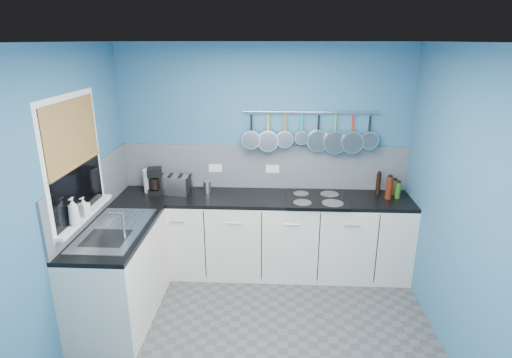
# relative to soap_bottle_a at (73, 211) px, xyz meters

# --- Properties ---
(floor) EXTENTS (3.20, 3.00, 0.02)m
(floor) POSITION_rel_soap_bottle_a_xyz_m (1.53, -0.08, -1.18)
(floor) COLOR #47474C
(floor) RESTS_ON ground
(ceiling) EXTENTS (3.20, 3.00, 0.02)m
(ceiling) POSITION_rel_soap_bottle_a_xyz_m (1.53, -0.08, 1.34)
(ceiling) COLOR white
(ceiling) RESTS_ON ground
(wall_back) EXTENTS (3.20, 0.02, 2.50)m
(wall_back) POSITION_rel_soap_bottle_a_xyz_m (1.53, 1.43, 0.08)
(wall_back) COLOR #31658B
(wall_back) RESTS_ON ground
(wall_front) EXTENTS (3.20, 0.02, 2.50)m
(wall_front) POSITION_rel_soap_bottle_a_xyz_m (1.53, -1.59, 0.08)
(wall_front) COLOR #31658B
(wall_front) RESTS_ON ground
(wall_left) EXTENTS (0.02, 3.00, 2.50)m
(wall_left) POSITION_rel_soap_bottle_a_xyz_m (-0.08, -0.08, 0.08)
(wall_left) COLOR #31658B
(wall_left) RESTS_ON ground
(wall_right) EXTENTS (0.02, 3.00, 2.50)m
(wall_right) POSITION_rel_soap_bottle_a_xyz_m (3.14, -0.08, 0.08)
(wall_right) COLOR #31658B
(wall_right) RESTS_ON ground
(backsplash_back) EXTENTS (3.20, 0.02, 0.50)m
(backsplash_back) POSITION_rel_soap_bottle_a_xyz_m (1.53, 1.41, -0.02)
(backsplash_back) COLOR gray
(backsplash_back) RESTS_ON wall_back
(backsplash_left) EXTENTS (0.02, 1.80, 0.50)m
(backsplash_left) POSITION_rel_soap_bottle_a_xyz_m (-0.06, 0.52, -0.02)
(backsplash_left) COLOR gray
(backsplash_left) RESTS_ON wall_left
(cabinet_run_back) EXTENTS (3.20, 0.60, 0.86)m
(cabinet_run_back) POSITION_rel_soap_bottle_a_xyz_m (1.53, 1.12, -0.74)
(cabinet_run_back) COLOR silver
(cabinet_run_back) RESTS_ON ground
(worktop_back) EXTENTS (3.20, 0.60, 0.04)m
(worktop_back) POSITION_rel_soap_bottle_a_xyz_m (1.53, 1.12, -0.29)
(worktop_back) COLOR black
(worktop_back) RESTS_ON cabinet_run_back
(cabinet_run_left) EXTENTS (0.60, 1.20, 0.86)m
(cabinet_run_left) POSITION_rel_soap_bottle_a_xyz_m (0.23, 0.22, -0.74)
(cabinet_run_left) COLOR silver
(cabinet_run_left) RESTS_ON ground
(worktop_left) EXTENTS (0.60, 1.20, 0.04)m
(worktop_left) POSITION_rel_soap_bottle_a_xyz_m (0.23, 0.22, -0.29)
(worktop_left) COLOR black
(worktop_left) RESTS_ON cabinet_run_left
(window_frame) EXTENTS (0.01, 1.00, 1.10)m
(window_frame) POSITION_rel_soap_bottle_a_xyz_m (-0.05, 0.22, 0.38)
(window_frame) COLOR white
(window_frame) RESTS_ON wall_left
(window_glass) EXTENTS (0.01, 0.90, 1.00)m
(window_glass) POSITION_rel_soap_bottle_a_xyz_m (-0.04, 0.22, 0.38)
(window_glass) COLOR black
(window_glass) RESTS_ON wall_left
(bamboo_blind) EXTENTS (0.01, 0.90, 0.55)m
(bamboo_blind) POSITION_rel_soap_bottle_a_xyz_m (-0.03, 0.22, 0.61)
(bamboo_blind) COLOR #9A7144
(bamboo_blind) RESTS_ON wall_left
(window_sill) EXTENTS (0.10, 0.98, 0.03)m
(window_sill) POSITION_rel_soap_bottle_a_xyz_m (-0.02, 0.22, -0.13)
(window_sill) COLOR white
(window_sill) RESTS_ON wall_left
(sink_unit) EXTENTS (0.50, 0.95, 0.01)m
(sink_unit) POSITION_rel_soap_bottle_a_xyz_m (0.23, 0.22, -0.27)
(sink_unit) COLOR silver
(sink_unit) RESTS_ON worktop_left
(mixer_tap) EXTENTS (0.12, 0.08, 0.26)m
(mixer_tap) POSITION_rel_soap_bottle_a_xyz_m (0.39, 0.04, -0.14)
(mixer_tap) COLOR silver
(mixer_tap) RESTS_ON worktop_left
(socket_left) EXTENTS (0.15, 0.01, 0.09)m
(socket_left) POSITION_rel_soap_bottle_a_xyz_m (0.98, 1.40, -0.04)
(socket_left) COLOR white
(socket_left) RESTS_ON backsplash_back
(socket_right) EXTENTS (0.15, 0.01, 0.09)m
(socket_right) POSITION_rel_soap_bottle_a_xyz_m (1.63, 1.40, -0.04)
(socket_right) COLOR white
(socket_right) RESTS_ON backsplash_back
(pot_rail) EXTENTS (1.45, 0.02, 0.02)m
(pot_rail) POSITION_rel_soap_bottle_a_xyz_m (2.03, 1.37, 0.61)
(pot_rail) COLOR silver
(pot_rail) RESTS_ON wall_back
(soap_bottle_a) EXTENTS (0.10, 0.10, 0.24)m
(soap_bottle_a) POSITION_rel_soap_bottle_a_xyz_m (0.00, 0.00, 0.00)
(soap_bottle_a) COLOR white
(soap_bottle_a) RESTS_ON window_sill
(soap_bottle_b) EXTENTS (0.10, 0.10, 0.17)m
(soap_bottle_b) POSITION_rel_soap_bottle_a_xyz_m (0.00, 0.18, -0.03)
(soap_bottle_b) COLOR white
(soap_bottle_b) RESTS_ON window_sill
(paper_towel) EXTENTS (0.15, 0.15, 0.26)m
(paper_towel) POSITION_rel_soap_bottle_a_xyz_m (0.27, 1.20, -0.14)
(paper_towel) COLOR white
(paper_towel) RESTS_ON worktop_back
(coffee_maker) EXTENTS (0.20, 0.21, 0.29)m
(coffee_maker) POSITION_rel_soap_bottle_a_xyz_m (0.34, 1.16, -0.13)
(coffee_maker) COLOR black
(coffee_maker) RESTS_ON worktop_back
(toaster) EXTENTS (0.34, 0.24, 0.20)m
(toaster) POSITION_rel_soap_bottle_a_xyz_m (0.57, 1.18, -0.17)
(toaster) COLOR silver
(toaster) RESTS_ON worktop_back
(canister) EXTENTS (0.10, 0.10, 0.13)m
(canister) POSITION_rel_soap_bottle_a_xyz_m (0.91, 1.25, -0.21)
(canister) COLOR silver
(canister) RESTS_ON worktop_back
(hob) EXTENTS (0.65, 0.57, 0.01)m
(hob) POSITION_rel_soap_bottle_a_xyz_m (2.10, 1.07, -0.26)
(hob) COLOR black
(hob) RESTS_ON worktop_back
(pan_0) EXTENTS (0.21, 0.11, 0.40)m
(pan_0) POSITION_rel_soap_bottle_a_xyz_m (1.40, 1.36, 0.41)
(pan_0) COLOR silver
(pan_0) RESTS_ON pot_rail
(pan_1) EXTENTS (0.24, 0.10, 0.43)m
(pan_1) POSITION_rel_soap_bottle_a_xyz_m (1.58, 1.36, 0.40)
(pan_1) COLOR silver
(pan_1) RESTS_ON pot_rail
(pan_2) EXTENTS (0.19, 0.09, 0.38)m
(pan_2) POSITION_rel_soap_bottle_a_xyz_m (1.76, 1.36, 0.42)
(pan_2) COLOR silver
(pan_2) RESTS_ON pot_rail
(pan_3) EXTENTS (0.15, 0.11, 0.34)m
(pan_3) POSITION_rel_soap_bottle_a_xyz_m (1.94, 1.36, 0.44)
(pan_3) COLOR silver
(pan_3) RESTS_ON pot_rail
(pan_4) EXTENTS (0.24, 0.05, 0.43)m
(pan_4) POSITION_rel_soap_bottle_a_xyz_m (2.12, 1.36, 0.39)
(pan_4) COLOR silver
(pan_4) RESTS_ON pot_rail
(pan_5) EXTENTS (0.26, 0.08, 0.45)m
(pan_5) POSITION_rel_soap_bottle_a_xyz_m (2.30, 1.36, 0.39)
(pan_5) COLOR silver
(pan_5) RESTS_ON pot_rail
(pan_6) EXTENTS (0.24, 0.10, 0.43)m
(pan_6) POSITION_rel_soap_bottle_a_xyz_m (2.48, 1.36, 0.39)
(pan_6) COLOR silver
(pan_6) RESTS_ON pot_rail
(pan_7) EXTENTS (0.20, 0.09, 0.39)m
(pan_7) POSITION_rel_soap_bottle_a_xyz_m (2.67, 1.36, 0.42)
(pan_7) COLOR silver
(pan_7) RESTS_ON pot_rail
(condiment_0) EXTENTS (0.07, 0.07, 0.17)m
(condiment_0) POSITION_rel_soap_bottle_a_xyz_m (2.97, 1.26, -0.19)
(condiment_0) COLOR brown
(condiment_0) RESTS_ON worktop_back
(condiment_1) EXTENTS (0.05, 0.05, 0.12)m
(condiment_1) POSITION_rel_soap_bottle_a_xyz_m (2.90, 1.24, -0.21)
(condiment_1) COLOR #8C5914
(condiment_1) RESTS_ON worktop_back
(condiment_2) EXTENTS (0.05, 0.05, 0.24)m
(condiment_2) POSITION_rel_soap_bottle_a_xyz_m (2.79, 1.25, -0.15)
(condiment_2) COLOR black
(condiment_2) RESTS_ON worktop_back
(condiment_3) EXTENTS (0.06, 0.06, 0.18)m
(condiment_3) POSITION_rel_soap_bottle_a_xyz_m (2.98, 1.15, -0.18)
(condiment_3) COLOR #265919
(condiment_3) RESTS_ON worktop_back
(condiment_4) EXTENTS (0.07, 0.07, 0.24)m
(condiment_4) POSITION_rel_soap_bottle_a_xyz_m (2.87, 1.13, -0.15)
(condiment_4) COLOR #4C190C
(condiment_4) RESTS_ON worktop_back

